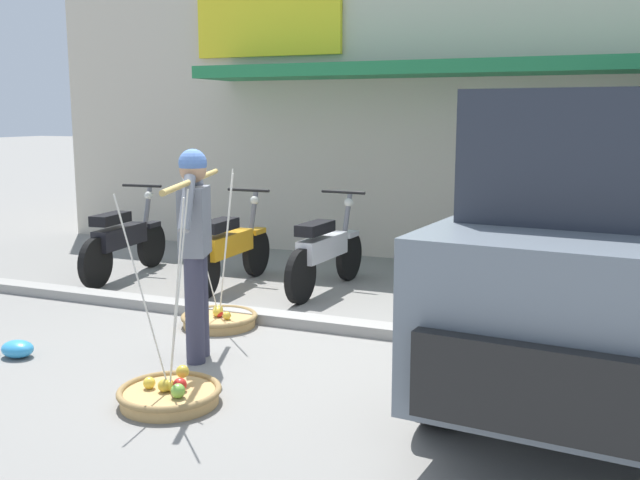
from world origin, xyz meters
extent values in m
plane|color=gray|center=(0.00, 0.00, 0.00)|extent=(90.00, 90.00, 0.00)
cube|color=gray|center=(0.00, 0.70, 0.05)|extent=(20.00, 0.24, 0.10)
cylinder|color=#38384C|center=(-0.47, -0.39, 0.43)|extent=(0.15, 0.15, 0.86)
cylinder|color=#38384C|center=(-0.41, -0.55, 0.43)|extent=(0.15, 0.15, 0.86)
cube|color=slate|center=(-0.44, -0.47, 1.13)|extent=(0.30, 0.39, 0.54)
sphere|color=tan|center=(-0.44, -0.47, 1.53)|extent=(0.21, 0.21, 0.21)
sphere|color=#4C70B2|center=(-0.44, -0.47, 1.58)|extent=(0.22, 0.22, 0.22)
cylinder|color=slate|center=(-0.52, -0.24, 1.30)|extent=(0.20, 0.35, 0.43)
cylinder|color=slate|center=(-0.36, -0.70, 1.30)|extent=(0.20, 0.35, 0.43)
cylinder|color=tan|center=(-0.44, -0.47, 1.45)|extent=(0.68, 1.77, 0.04)
cylinder|color=tan|center=(-0.76, 0.41, 0.04)|extent=(0.67, 0.67, 0.09)
torus|color=olive|center=(-0.76, 0.41, 0.10)|extent=(0.71, 0.71, 0.05)
sphere|color=gold|center=(-0.80, 0.46, 0.14)|extent=(0.10, 0.10, 0.10)
sphere|color=red|center=(-0.76, 0.39, 0.13)|extent=(0.08, 0.08, 0.08)
sphere|color=gold|center=(-0.64, 0.34, 0.13)|extent=(0.08, 0.08, 0.08)
sphere|color=yellow|center=(-0.77, 0.40, 0.14)|extent=(0.10, 0.10, 0.10)
cylinder|color=silver|center=(-0.76, 0.56, 0.77)|extent=(0.01, 0.32, 1.36)
cylinder|color=silver|center=(-0.89, 0.33, 0.77)|extent=(0.28, 0.17, 1.36)
cylinder|color=silver|center=(-0.63, 0.33, 0.77)|extent=(0.28, 0.17, 1.36)
cylinder|color=tan|center=(-0.12, -1.35, 0.04)|extent=(0.67, 0.67, 0.09)
torus|color=olive|center=(-0.12, -1.35, 0.10)|extent=(0.71, 0.71, 0.05)
sphere|color=yellow|center=(-0.28, -1.36, 0.13)|extent=(0.08, 0.08, 0.08)
sphere|color=#79BB47|center=(0.00, -1.42, 0.14)|extent=(0.10, 0.10, 0.10)
sphere|color=yellow|center=(-0.12, -1.34, 0.13)|extent=(0.08, 0.08, 0.08)
sphere|color=gold|center=(-0.15, -1.37, 0.13)|extent=(0.09, 0.09, 0.09)
sphere|color=gold|center=(-0.10, -1.21, 0.19)|extent=(0.09, 0.09, 0.09)
sphere|color=red|center=(-0.05, -1.32, 0.14)|extent=(0.09, 0.09, 0.09)
cylinder|color=silver|center=(-0.12, -1.19, 0.77)|extent=(0.01, 0.32, 1.36)
cylinder|color=silver|center=(-0.26, -1.42, 0.77)|extent=(0.28, 0.17, 1.36)
cylinder|color=silver|center=(0.01, -1.42, 0.77)|extent=(0.28, 0.17, 1.36)
cylinder|color=black|center=(-2.95, 2.42, 0.29)|extent=(0.14, 0.59, 0.58)
cylinder|color=black|center=(-2.83, 1.18, 0.29)|extent=(0.14, 0.59, 0.58)
cube|color=black|center=(-2.95, 2.42, 0.55)|extent=(0.17, 0.29, 0.06)
cube|color=black|center=(-2.88, 1.70, 0.51)|extent=(0.29, 0.92, 0.24)
cube|color=black|center=(-2.86, 1.52, 0.75)|extent=(0.27, 0.58, 0.12)
cylinder|color=slate|center=(-2.94, 2.32, 0.68)|extent=(0.09, 0.30, 0.76)
cylinder|color=black|center=(-2.93, 2.24, 1.07)|extent=(0.54, 0.09, 0.04)
sphere|color=silver|center=(-2.95, 2.40, 0.93)|extent=(0.11, 0.11, 0.11)
cylinder|color=black|center=(-1.45, 2.46, 0.29)|extent=(0.09, 0.58, 0.58)
cylinder|color=black|center=(-1.43, 1.22, 0.29)|extent=(0.09, 0.58, 0.58)
cube|color=orange|center=(-1.45, 2.46, 0.55)|extent=(0.14, 0.28, 0.06)
cube|color=orange|center=(-1.44, 1.74, 0.51)|extent=(0.21, 0.90, 0.24)
cube|color=black|center=(-1.43, 1.56, 0.75)|extent=(0.23, 0.56, 0.12)
cylinder|color=slate|center=(-1.45, 2.36, 0.68)|extent=(0.06, 0.30, 0.76)
cylinder|color=black|center=(-1.44, 2.28, 1.07)|extent=(0.54, 0.04, 0.04)
sphere|color=silver|center=(-1.45, 2.44, 0.93)|extent=(0.11, 0.11, 0.11)
cylinder|color=black|center=(-0.32, 2.69, 0.29)|extent=(0.12, 0.58, 0.58)
cylinder|color=black|center=(-0.40, 1.46, 0.29)|extent=(0.12, 0.58, 0.58)
cube|color=silver|center=(-0.32, 2.69, 0.55)|extent=(0.16, 0.29, 0.06)
cube|color=silver|center=(-0.37, 1.97, 0.51)|extent=(0.25, 0.91, 0.24)
cube|color=black|center=(-0.38, 1.79, 0.75)|extent=(0.25, 0.57, 0.12)
cylinder|color=slate|center=(-0.33, 2.59, 0.68)|extent=(0.08, 0.30, 0.76)
cylinder|color=black|center=(-0.33, 2.51, 1.07)|extent=(0.54, 0.07, 0.04)
sphere|color=silver|center=(-0.32, 2.67, 0.93)|extent=(0.11, 0.11, 0.11)
cube|color=slate|center=(2.76, 0.44, 0.86)|extent=(2.33, 4.86, 0.96)
cube|color=black|center=(2.54, -1.96, 0.68)|extent=(1.62, 0.25, 0.44)
cylinder|color=black|center=(1.68, -0.93, 0.38)|extent=(0.33, 0.78, 0.76)
cylinder|color=black|center=(1.95, 1.98, 0.38)|extent=(0.33, 0.78, 0.76)
cube|color=silver|center=(2.54, -1.92, 0.50)|extent=(0.44, 0.06, 0.12)
cube|color=beige|center=(0.84, 6.65, 2.10)|extent=(13.00, 5.00, 4.20)
cube|color=#237F47|center=(0.84, 3.65, 2.50)|extent=(7.15, 1.00, 0.16)
cube|color=yellow|center=(-2.08, 4.10, 3.20)|extent=(2.20, 0.08, 0.90)
cube|color=black|center=(2.79, 4.13, 1.00)|extent=(1.10, 0.06, 2.00)
ellipsoid|color=#3393D1|center=(-1.83, -1.01, 0.07)|extent=(0.28, 0.22, 0.14)
camera|label=1|loc=(2.67, -5.34, 1.97)|focal=41.19mm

